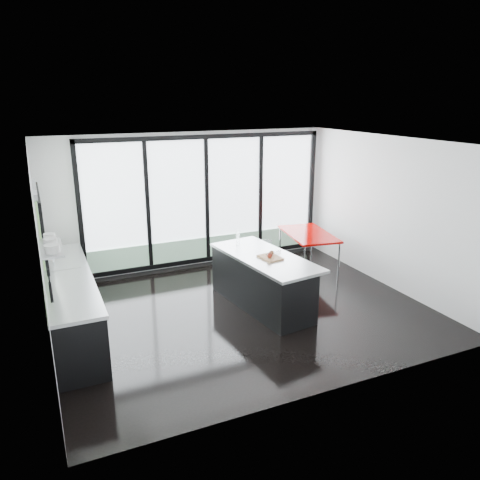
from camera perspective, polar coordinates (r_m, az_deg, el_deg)
name	(u,v)px	position (r m, az deg, el deg)	size (l,w,h in m)	color
floor	(242,310)	(8.01, 0.23, -8.56)	(6.00, 5.00, 0.00)	black
ceiling	(242,142)	(7.25, 0.25, 11.82)	(6.00, 5.00, 0.00)	white
wall_back	(205,206)	(9.85, -4.26, 4.18)	(6.00, 0.09, 2.80)	silver
wall_front	(332,286)	(5.45, 11.19, -5.54)	(6.00, 0.00, 2.80)	silver
wall_left	(40,239)	(7.10, -23.15, 0.13)	(0.26, 5.00, 2.80)	silver
wall_right	(389,213)	(9.12, 17.70, 3.19)	(0.00, 5.00, 2.80)	silver
counter_cabinets	(71,303)	(7.60, -19.94, -7.28)	(0.69, 3.24, 1.36)	black
island	(261,281)	(8.01, 2.62, -5.00)	(1.21, 2.30, 1.17)	black
bar_stool_near	(279,286)	(8.05, 4.83, -5.65)	(0.46, 0.46, 0.73)	silver
bar_stool_far	(264,270)	(8.81, 2.90, -3.68)	(0.43, 0.43, 0.69)	silver
red_table	(308,251)	(9.80, 8.27, -1.36)	(0.84, 1.47, 0.79)	#AA0301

